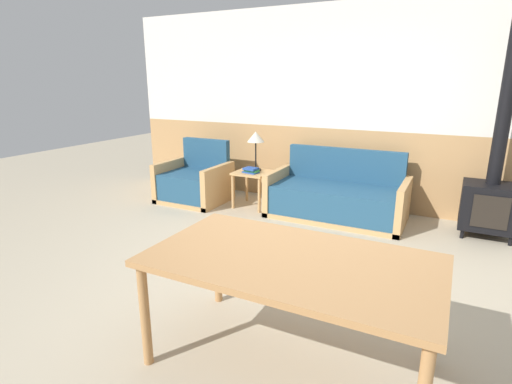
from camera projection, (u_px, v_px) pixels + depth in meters
name	position (u px, v px, depth m)	size (l,w,h in m)	color
ground_plane	(277.00, 289.00, 3.42)	(16.00, 16.00, 0.00)	#B2A58C
wall_back	(359.00, 109.00, 5.30)	(7.20, 0.06, 2.70)	tan
couch	(336.00, 198.00, 5.13)	(1.71, 0.83, 0.86)	tan
armchair	(195.00, 183.00, 5.85)	(0.93, 0.79, 0.87)	tan
side_table	(253.00, 178.00, 5.54)	(0.47, 0.47, 0.50)	tan
table_lamp	(256.00, 139.00, 5.46)	(0.24, 0.24, 0.54)	black
book_stack	(251.00, 170.00, 5.43)	(0.23, 0.17, 0.07)	#234799
dining_table	(292.00, 268.00, 2.37)	(1.70, 0.95, 0.72)	#B27F4C
wood_stove	(493.00, 184.00, 4.42)	(0.59, 0.47, 2.43)	black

